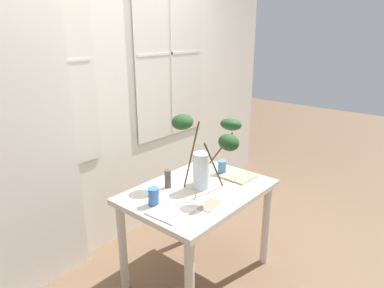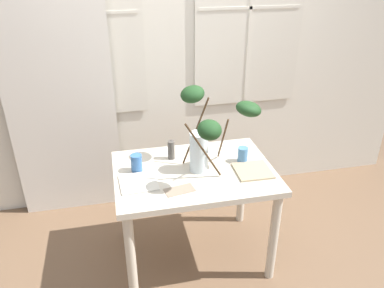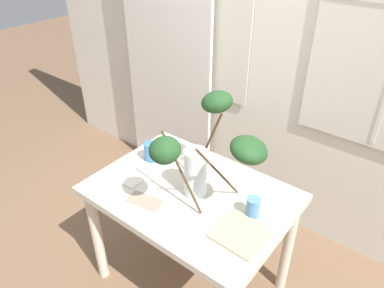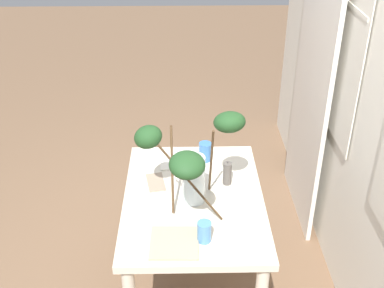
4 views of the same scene
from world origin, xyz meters
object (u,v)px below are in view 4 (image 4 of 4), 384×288
Objects in this scene: drinking_glass_blue_right at (204,232)px; pillar_candle at (227,174)px; dining_table at (193,213)px; plate_square_left at (179,159)px; plate_square_right at (174,243)px; vase_with_branches at (192,159)px; drinking_glass_blue_left at (205,152)px.

pillar_candle is (-0.49, 0.15, 0.01)m from drinking_glass_blue_right.
pillar_candle is at bearing 122.14° from dining_table.
plate_square_right is (0.79, -0.02, 0.00)m from plate_square_left.
pillar_candle is (-0.22, 0.21, -0.25)m from vase_with_branches.
drinking_glass_blue_left reaches higher than plate_square_left.
vase_with_branches reaches higher than pillar_candle.
dining_table is at bearing 165.17° from plate_square_right.
plate_square_left is at bearing 178.33° from plate_square_right.
pillar_candle is (-0.52, 0.30, 0.06)m from plate_square_right.
dining_table is at bearing -11.93° from drinking_glass_blue_left.
pillar_candle reaches higher than dining_table.
drinking_glass_blue_right is 0.77m from plate_square_left.
pillar_candle is at bearing 136.86° from vase_with_branches.
drinking_glass_blue_left reaches higher than dining_table.
dining_table is 4.58× the size of plate_square_right.
vase_with_branches is 2.45× the size of plate_square_left.
drinking_glass_blue_left is (-0.39, 0.08, 0.18)m from dining_table.
plate_square_left is 0.39m from pillar_candle.
vase_with_branches is 2.47× the size of plate_square_right.
plate_square_right is 0.60m from pillar_candle.
plate_square_left is at bearing -170.59° from drinking_glass_blue_right.
drinking_glass_blue_right is (0.75, -0.04, -0.01)m from drinking_glass_blue_left.
drinking_glass_blue_right is 0.16m from plate_square_right.
drinking_glass_blue_left is 0.51× the size of plate_square_left.
drinking_glass_blue_right is 0.52m from pillar_candle.
dining_table is 9.90× the size of drinking_glass_blue_right.
plate_square_left is 0.79m from plate_square_right.
vase_with_branches is at bearing 8.40° from plate_square_left.
plate_square_right is (0.39, -0.10, 0.12)m from dining_table.
drinking_glass_blue_left is at bearing 87.98° from plate_square_left.
dining_table is at bearing -173.02° from drinking_glass_blue_right.
plate_square_left is (-0.76, -0.13, -0.05)m from drinking_glass_blue_right.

